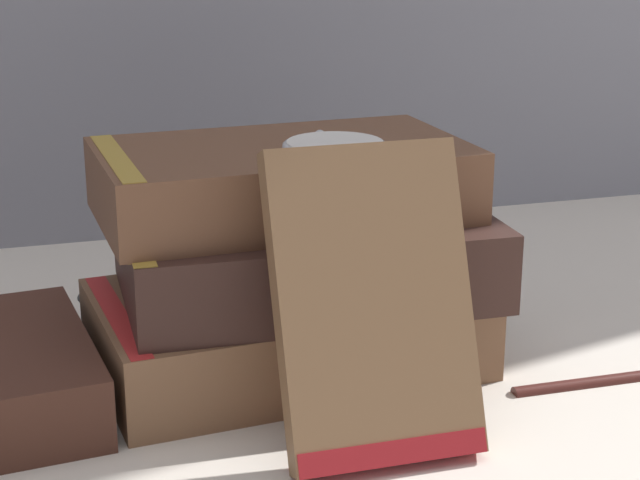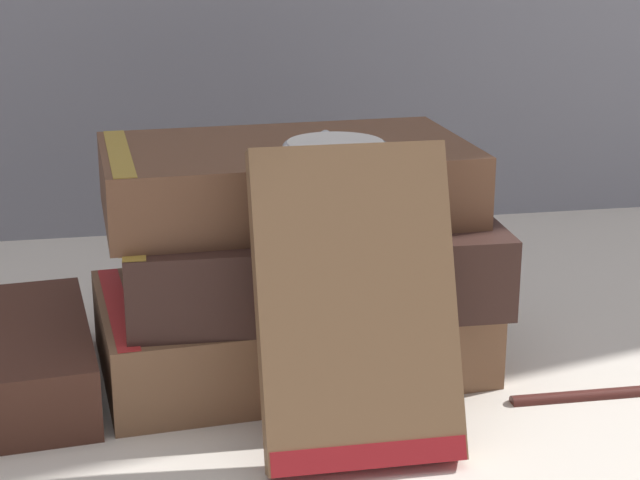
% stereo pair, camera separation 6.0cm
% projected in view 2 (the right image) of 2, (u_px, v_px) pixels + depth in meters
% --- Properties ---
extents(ground_plane, '(3.00, 3.00, 0.00)m').
position_uv_depth(ground_plane, '(304.00, 401.00, 0.59)').
color(ground_plane, beige).
extents(book_flat_bottom, '(0.23, 0.15, 0.05)m').
position_uv_depth(book_flat_bottom, '(287.00, 328.00, 0.63)').
color(book_flat_bottom, brown).
rests_on(book_flat_bottom, ground_plane).
extents(book_flat_middle, '(0.21, 0.14, 0.05)m').
position_uv_depth(book_flat_middle, '(300.00, 255.00, 0.62)').
color(book_flat_middle, '#331E19').
rests_on(book_flat_middle, book_flat_bottom).
extents(book_flat_top, '(0.21, 0.13, 0.04)m').
position_uv_depth(book_flat_top, '(284.00, 179.00, 0.61)').
color(book_flat_top, brown).
rests_on(book_flat_top, book_flat_middle).
extents(book_leaning_front, '(0.10, 0.07, 0.15)m').
position_uv_depth(book_leaning_front, '(357.00, 316.00, 0.52)').
color(book_leaning_front, brown).
rests_on(book_leaning_front, ground_plane).
extents(pocket_watch, '(0.06, 0.06, 0.01)m').
position_uv_depth(pocket_watch, '(335.00, 147.00, 0.59)').
color(pocket_watch, silver).
rests_on(pocket_watch, book_flat_top).
extents(reading_glasses, '(0.11, 0.06, 0.00)m').
position_uv_depth(reading_glasses, '(175.00, 285.00, 0.77)').
color(reading_glasses, black).
rests_on(reading_glasses, ground_plane).
extents(fountain_pen, '(0.13, 0.01, 0.01)m').
position_uv_depth(fountain_pen, '(625.00, 387.00, 0.60)').
color(fountain_pen, '#471E19').
rests_on(fountain_pen, ground_plane).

